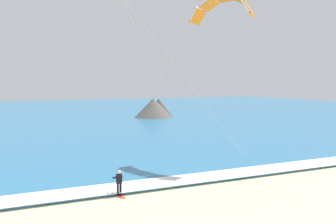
% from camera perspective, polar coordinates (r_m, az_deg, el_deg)
% --- Properties ---
extents(sea, '(200.00, 120.00, 0.20)m').
position_cam_1_polar(sea, '(82.64, -19.77, -0.47)').
color(sea, teal).
rests_on(sea, ground).
extents(surf_foam, '(200.00, 2.42, 0.04)m').
position_cam_1_polar(surf_foam, '(25.00, -8.31, -11.66)').
color(surf_foam, white).
rests_on(surf_foam, sea).
extents(surfboard, '(0.78, 1.47, 0.09)m').
position_cam_1_polar(surfboard, '(24.01, -7.61, -12.84)').
color(surfboard, '#E04C38').
rests_on(surfboard, ground).
extents(kitesurfer, '(0.61, 0.60, 1.69)m').
position_cam_1_polar(kitesurfer, '(23.76, -7.66, -10.73)').
color(kitesurfer, black).
rests_on(kitesurfer, ground).
extents(kite_primary, '(11.78, 6.83, 13.29)m').
position_cam_1_polar(kite_primary, '(31.87, 8.41, 16.07)').
color(kite_primary, orange).
extents(headland_right, '(8.59, 8.07, 3.96)m').
position_cam_1_polar(headland_right, '(72.79, -2.00, 0.60)').
color(headland_right, '#56514C').
rests_on(headland_right, ground).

